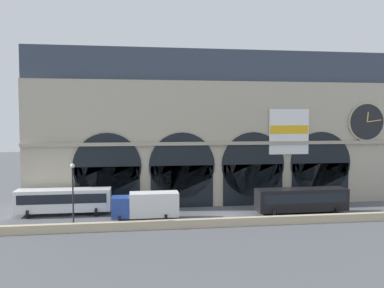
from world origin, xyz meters
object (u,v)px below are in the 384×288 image
bus_mideast (301,200)px  street_lamp_quayside (73,188)px  box_truck_midwest (146,205)px  bus_west (64,200)px

bus_mideast → street_lamp_quayside: 26.41m
box_truck_midwest → bus_mideast: size_ratio=0.68×
bus_west → bus_mideast: same height
bus_west → street_lamp_quayside: 7.71m
bus_west → box_truck_midwest: box_truck_midwest is taller
bus_west → box_truck_midwest: 10.33m
box_truck_midwest → street_lamp_quayside: size_ratio=1.09×
box_truck_midwest → bus_mideast: bearing=0.2°
bus_west → street_lamp_quayside: bearing=-73.2°
box_truck_midwest → street_lamp_quayside: bearing=-156.8°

